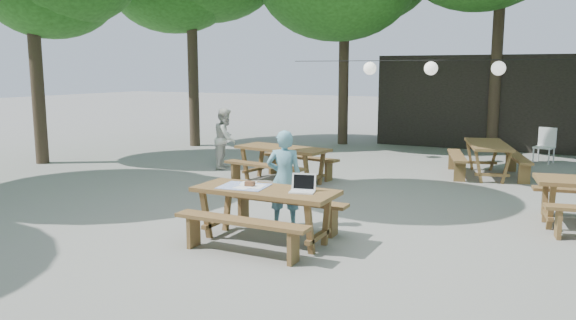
# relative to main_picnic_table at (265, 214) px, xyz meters

# --- Properties ---
(ground) EXTENTS (80.00, 80.00, 0.00)m
(ground) POSITION_rel_main_picnic_table_xyz_m (0.68, 1.74, -0.39)
(ground) COLOR slate
(ground) RESTS_ON ground
(pavilion) EXTENTS (6.00, 3.00, 2.80)m
(pavilion) POSITION_rel_main_picnic_table_xyz_m (1.18, 12.24, 1.01)
(pavilion) COLOR black
(pavilion) RESTS_ON ground
(main_picnic_table) EXTENTS (2.00, 1.58, 0.75)m
(main_picnic_table) POSITION_rel_main_picnic_table_xyz_m (0.00, 0.00, 0.00)
(main_picnic_table) COLOR brown
(main_picnic_table) RESTS_ON ground
(picnic_table_nw) EXTENTS (2.12, 1.85, 0.75)m
(picnic_table_nw) POSITION_rel_main_picnic_table_xyz_m (-1.70, 3.83, 0.00)
(picnic_table_nw) COLOR brown
(picnic_table_nw) RESTS_ON ground
(picnic_table_far_e) EXTENTS (2.02, 2.25, 0.75)m
(picnic_table_far_e) POSITION_rel_main_picnic_table_xyz_m (2.10, 6.46, 0.00)
(picnic_table_far_e) COLOR brown
(picnic_table_far_e) RESTS_ON ground
(woman) EXTENTS (0.63, 0.52, 1.48)m
(woman) POSITION_rel_main_picnic_table_xyz_m (-0.13, 0.82, 0.35)
(woman) COLOR #67A6BC
(woman) RESTS_ON ground
(second_person) EXTENTS (0.73, 0.84, 1.45)m
(second_person) POSITION_rel_main_picnic_table_xyz_m (-3.71, 4.72, 0.34)
(second_person) COLOR white
(second_person) RESTS_ON ground
(plastic_chair) EXTENTS (0.54, 0.54, 0.90)m
(plastic_chair) POSITION_rel_main_picnic_table_xyz_m (3.16, 9.04, -0.13)
(plastic_chair) COLOR silver
(plastic_chair) RESTS_ON ground
(laptop) EXTENTS (0.38, 0.33, 0.24)m
(laptop) POSITION_rel_main_picnic_table_xyz_m (0.54, 0.06, 0.42)
(laptop) COLOR white
(laptop) RESTS_ON main_picnic_table
(tabletop_clutter) EXTENTS (0.72, 0.65, 0.08)m
(tabletop_clutter) POSITION_rel_main_picnic_table_xyz_m (-0.32, 0.01, 0.37)
(tabletop_clutter) COLOR #3558B5
(tabletop_clutter) RESTS_ON main_picnic_table
(paper_lanterns) EXTENTS (9.00, 0.34, 0.38)m
(paper_lanterns) POSITION_rel_main_picnic_table_xyz_m (0.50, 7.74, 2.02)
(paper_lanterns) COLOR black
(paper_lanterns) RESTS_ON ground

